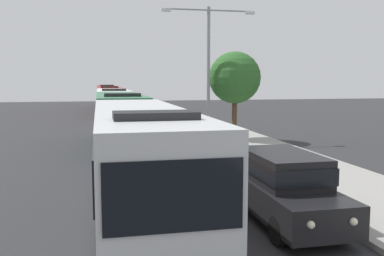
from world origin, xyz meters
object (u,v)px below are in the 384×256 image
at_px(streetlamp_mid, 208,59).
at_px(roadside_tree, 235,78).
at_px(bus_second_in_line, 120,118).
at_px(bus_fourth_in_line, 109,99).
at_px(white_suv, 283,184).
at_px(bus_rear, 107,95).
at_px(bus_middle, 113,106).
at_px(bus_lead, 141,156).

relative_size(streetlamp_mid, roadside_tree, 1.47).
relative_size(bus_second_in_line, bus_fourth_in_line, 0.88).
bearing_deg(bus_second_in_line, roadside_tree, 10.58).
xyz_separation_m(white_suv, roadside_tree, (3.53, 15.24, 2.95)).
relative_size(bus_second_in_line, white_suv, 2.09).
height_order(white_suv, streetlamp_mid, streetlamp_mid).
bearing_deg(bus_rear, bus_middle, -90.00).
height_order(bus_second_in_line, roadside_tree, roadside_tree).
bearing_deg(bus_fourth_in_line, white_suv, -84.44).
bearing_deg(streetlamp_mid, bus_rear, 98.42).
relative_size(bus_second_in_line, streetlamp_mid, 1.31).
bearing_deg(streetlamp_mid, white_suv, -96.56).
relative_size(bus_rear, streetlamp_mid, 1.47).
distance_m(bus_rear, roadside_tree, 36.79).
height_order(bus_fourth_in_line, white_suv, bus_fourth_in_line).
bearing_deg(bus_rear, bus_second_in_line, -90.00).
xyz_separation_m(bus_lead, bus_rear, (0.00, 49.64, 0.00)).
height_order(bus_middle, white_suv, bus_middle).
distance_m(bus_lead, roadside_tree, 15.60).
distance_m(bus_second_in_line, roadside_tree, 7.70).
distance_m(bus_fourth_in_line, roadside_tree, 23.96).
height_order(bus_middle, bus_fourth_in_line, same).
bearing_deg(bus_fourth_in_line, bus_lead, -90.00).
height_order(bus_second_in_line, bus_rear, same).
xyz_separation_m(bus_lead, bus_second_in_line, (-0.00, 12.29, -0.00)).
bearing_deg(roadside_tree, bus_fourth_in_line, 107.63).
xyz_separation_m(bus_middle, roadside_tree, (7.22, -10.25, 2.29)).
distance_m(bus_second_in_line, white_suv, 14.39).
height_order(bus_lead, bus_rear, same).
relative_size(bus_lead, bus_rear, 0.95).
distance_m(streetlamp_mid, roadside_tree, 2.18).
bearing_deg(bus_lead, white_suv, -23.38).
height_order(bus_second_in_line, streetlamp_mid, streetlamp_mid).
bearing_deg(white_suv, bus_fourth_in_line, 95.56).
bearing_deg(bus_middle, roadside_tree, -54.82).
bearing_deg(white_suv, bus_lead, 156.62).
height_order(bus_lead, bus_middle, same).
bearing_deg(white_suv, roadside_tree, 76.97).
bearing_deg(bus_rear, white_suv, -85.87).
xyz_separation_m(bus_second_in_line, streetlamp_mid, (5.40, 0.89, 3.39)).
bearing_deg(roadside_tree, bus_middle, 125.18).
distance_m(bus_rear, white_suv, 51.37).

